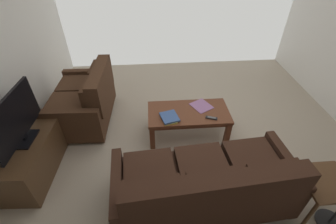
{
  "coord_description": "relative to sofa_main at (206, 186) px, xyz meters",
  "views": [
    {
      "loc": [
        0.59,
        2.33,
        2.47
      ],
      "look_at": [
        0.41,
        0.03,
        0.64
      ],
      "focal_mm": 24.79,
      "sensor_mm": 36.0,
      "label": 1
    }
  ],
  "objects": [
    {
      "name": "tv_stand",
      "position": [
        2.02,
        -0.68,
        -0.11
      ],
      "size": [
        0.53,
        1.16,
        0.52
      ],
      "color": "#4C331E",
      "rests_on": "ground"
    },
    {
      "name": "loveseat_near",
      "position": [
        1.55,
        -1.64,
        0.01
      ],
      "size": [
        0.88,
        1.24,
        0.9
      ],
      "color": "black",
      "rests_on": "ground"
    },
    {
      "name": "sofa_main",
      "position": [
        0.0,
        0.0,
        0.0
      ],
      "size": [
        1.95,
        0.96,
        0.86
      ],
      "color": "black",
      "rests_on": "ground"
    },
    {
      "name": "end_table",
      "position": [
        -1.17,
        0.14,
        0.07
      ],
      "size": [
        0.46,
        0.46,
        0.53
      ],
      "color": "brown",
      "rests_on": "ground"
    },
    {
      "name": "ground_plane",
      "position": [
        -0.09,
        -0.96,
        -0.37
      ],
      "size": [
        4.85,
        5.16,
        0.01
      ],
      "primitive_type": "cube",
      "color": "tan"
    },
    {
      "name": "book_stack",
      "position": [
        0.3,
        -1.03,
        0.09
      ],
      "size": [
        0.28,
        0.3,
        0.04
      ],
      "color": "#E0CC4C",
      "rests_on": "coffee_table"
    },
    {
      "name": "tv_remote",
      "position": [
        -0.28,
        -0.99,
        0.07
      ],
      "size": [
        0.17,
        0.1,
        0.02
      ],
      "color": "black",
      "rests_on": "coffee_table"
    },
    {
      "name": "flat_tv",
      "position": [
        2.02,
        -0.68,
        0.46
      ],
      "size": [
        0.22,
        0.91,
        0.59
      ],
      "color": "black",
      "rests_on": "tv_stand"
    },
    {
      "name": "loose_magazine",
      "position": [
        -0.2,
        -1.28,
        0.07
      ],
      "size": [
        0.36,
        0.37,
        0.01
      ],
      "primitive_type": "cube",
      "rotation": [
        0.0,
        0.0,
        3.64
      ],
      "color": "#996699",
      "rests_on": "coffee_table"
    },
    {
      "name": "coffee_table",
      "position": [
        0.01,
        -1.17,
        -0.0
      ],
      "size": [
        1.15,
        0.58,
        0.43
      ],
      "color": "brown",
      "rests_on": "ground"
    }
  ]
}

